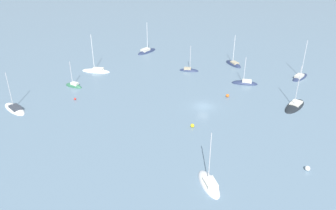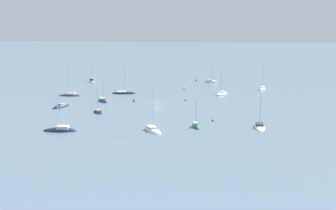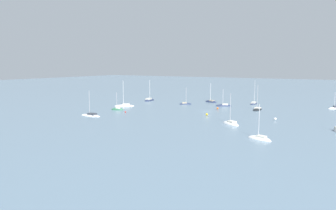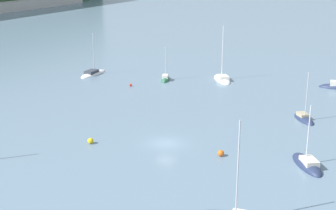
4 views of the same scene
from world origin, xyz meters
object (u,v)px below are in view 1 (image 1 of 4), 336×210
at_px(mooring_buoy_2, 192,126).
at_px(mooring_buoy_4, 75,99).
at_px(sailboat_4, 300,77).
at_px(sailboat_6, 245,83).
at_px(sailboat_2, 233,64).
at_px(sailboat_9, 209,184).
at_px(mooring_buoy_1, 308,168).
at_px(sailboat_8, 15,109).
at_px(sailboat_1, 189,70).
at_px(sailboat_11, 147,52).
at_px(mooring_buoy_0, 227,96).
at_px(sailboat_0, 74,86).
at_px(sailboat_10, 96,71).
at_px(sailboat_3, 295,106).

height_order(mooring_buoy_2, mooring_buoy_4, mooring_buoy_2).
xyz_separation_m(sailboat_4, sailboat_6, (8.95, 14.26, -0.05)).
distance_m(sailboat_2, mooring_buoy_2, 40.71).
xyz_separation_m(sailboat_9, mooring_buoy_1, (-9.79, -14.15, 0.34)).
bearing_deg(sailboat_9, sailboat_8, 42.87).
relative_size(sailboat_8, mooring_buoy_1, 11.01).
xyz_separation_m(sailboat_1, sailboat_6, (-17.13, -2.85, -0.01)).
bearing_deg(sailboat_11, sailboat_9, -130.44).
bearing_deg(mooring_buoy_0, sailboat_0, 33.99).
bearing_deg(sailboat_0, mooring_buoy_1, 170.35).
relative_size(sailboat_4, mooring_buoy_0, 13.96).
relative_size(sailboat_1, sailboat_6, 1.00).
height_order(sailboat_4, mooring_buoy_2, sailboat_4).
xyz_separation_m(sailboat_6, sailboat_8, (30.16, 48.83, 0.02)).
bearing_deg(sailboat_10, sailboat_2, -160.50).
xyz_separation_m(sailboat_3, mooring_buoy_1, (-11.73, 21.22, 0.35)).
bearing_deg(mooring_buoy_1, mooring_buoy_0, -29.69).
height_order(sailboat_3, sailboat_4, sailboat_4).
distance_m(sailboat_0, sailboat_6, 45.37).
height_order(sailboat_0, sailboat_3, sailboat_3).
xyz_separation_m(sailboat_3, mooring_buoy_0, (14.20, 6.43, 0.32)).
bearing_deg(sailboat_11, sailboat_6, -96.62).
height_order(sailboat_3, sailboat_6, sailboat_3).
relative_size(mooring_buoy_0, mooring_buoy_1, 0.93).
height_order(sailboat_11, mooring_buoy_4, sailboat_11).
distance_m(sailboat_2, mooring_buoy_0, 24.00).
xyz_separation_m(sailboat_2, mooring_buoy_0, (-11.91, 20.84, 0.32)).
xyz_separation_m(sailboat_10, mooring_buoy_4, (-12.07, 14.78, 0.15)).
relative_size(sailboat_1, mooring_buoy_2, 10.49).
xyz_separation_m(sailboat_3, sailboat_8, (45.73, 45.06, 0.03)).
bearing_deg(sailboat_11, mooring_buoy_1, -116.51).
bearing_deg(sailboat_9, sailboat_0, 23.67).
bearing_deg(mooring_buoy_0, sailboat_8, 50.78).
relative_size(sailboat_1, mooring_buoy_0, 10.29).
height_order(sailboat_9, sailboat_10, sailboat_10).
bearing_deg(sailboat_1, sailboat_11, 137.05).
distance_m(sailboat_0, sailboat_8, 16.42).
distance_m(mooring_buoy_2, mooring_buoy_4, 30.28).
bearing_deg(sailboat_8, mooring_buoy_4, -114.24).
bearing_deg(sailboat_2, sailboat_11, 40.05).
xyz_separation_m(mooring_buoy_2, mooring_buoy_4, (28.78, 9.44, -0.13)).
xyz_separation_m(sailboat_0, mooring_buoy_0, (-33.05, -22.28, 0.29)).
height_order(sailboat_2, sailboat_6, sailboat_2).
xyz_separation_m(sailboat_11, mooring_buoy_2, (-43.59, 28.24, 0.27)).
bearing_deg(mooring_buoy_1, sailboat_8, 22.54).
bearing_deg(sailboat_10, mooring_buoy_1, 145.34).
bearing_deg(sailboat_6, mooring_buoy_2, 67.62).
distance_m(sailboat_4, sailboat_10, 58.11).
bearing_deg(sailboat_0, sailboat_6, -151.17).
relative_size(sailboat_1, sailboat_4, 0.74).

